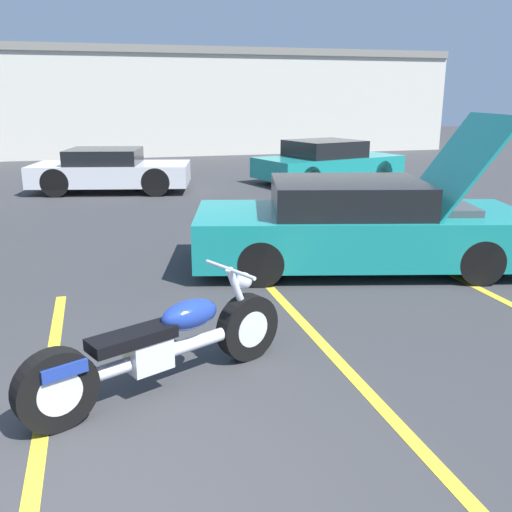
% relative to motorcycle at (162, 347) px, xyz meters
% --- Properties ---
extents(parking_stripe_middle, '(0.12, 5.15, 0.01)m').
position_rel_motorcycle_xyz_m(parking_stripe_middle, '(-0.98, 0.13, -0.39)').
color(parking_stripe_middle, yellow).
rests_on(parking_stripe_middle, ground).
extents(parking_stripe_back, '(0.12, 5.15, 0.01)m').
position_rel_motorcycle_xyz_m(parking_stripe_back, '(1.67, 0.13, -0.39)').
color(parking_stripe_back, yellow).
rests_on(parking_stripe_back, ground).
extents(far_building, '(32.00, 4.20, 4.40)m').
position_rel_motorcycle_xyz_m(far_building, '(-0.70, 21.54, 1.94)').
color(far_building, beige).
rests_on(far_building, ground).
extents(motorcycle, '(2.35, 1.23, 0.96)m').
position_rel_motorcycle_xyz_m(motorcycle, '(0.00, 0.00, 0.00)').
color(motorcycle, black).
rests_on(motorcycle, ground).
extents(show_car_hood_open, '(5.07, 3.05, 2.21)m').
position_rel_motorcycle_xyz_m(show_car_hood_open, '(3.22, 2.92, 0.23)').
color(show_car_hood_open, teal).
rests_on(show_car_hood_open, ground).
extents(parked_car_mid_right_row, '(4.33, 2.64, 1.12)m').
position_rel_motorcycle_xyz_m(parked_car_mid_right_row, '(-0.09, 11.02, 0.16)').
color(parked_car_mid_right_row, silver).
rests_on(parked_car_mid_right_row, ground).
extents(parked_car_right_row, '(4.58, 3.00, 1.22)m').
position_rel_motorcycle_xyz_m(parked_car_right_row, '(6.11, 11.12, 0.18)').
color(parked_car_right_row, teal).
rests_on(parked_car_right_row, ground).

